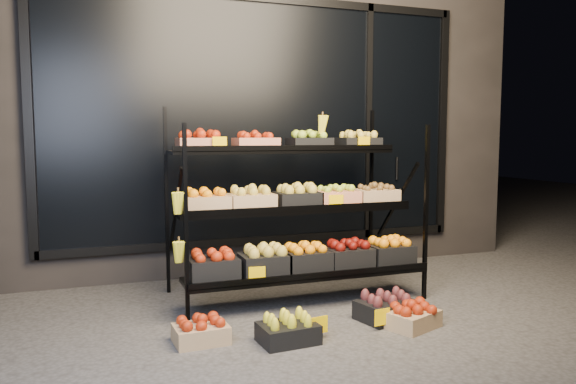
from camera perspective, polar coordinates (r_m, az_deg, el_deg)
name	(u,v)px	position (r m, az deg, el deg)	size (l,w,h in m)	color
ground	(324,318)	(4.46, 3.69, -12.66)	(24.00, 24.00, 0.00)	#514F4C
building	(236,107)	(6.69, -5.33, 8.62)	(6.00, 2.08, 3.50)	#2D2826
display_rack	(295,208)	(4.83, 0.76, -1.64)	(2.18, 1.02, 1.71)	black
tag_floor_a	(319,331)	(4.02, 3.22, -13.88)	(0.13, 0.01, 0.12)	#F2BB00
tag_floor_b	(382,322)	(4.23, 9.53, -12.94)	(0.13, 0.01, 0.12)	#F2BB00
floor_crate_left	(201,330)	(3.98, -8.84, -13.71)	(0.37, 0.28, 0.19)	tan
floor_crate_midleft	(288,329)	(3.94, 0.00, -13.78)	(0.41, 0.31, 0.20)	black
floor_crate_midright	(413,316)	(4.32, 12.54, -12.18)	(0.44, 0.39, 0.19)	tan
floor_crate_right	(386,307)	(4.46, 9.97, -11.41)	(0.48, 0.40, 0.21)	black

